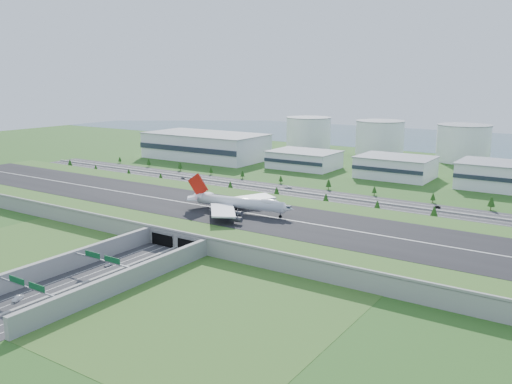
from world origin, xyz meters
The scene contains 23 objects.
ground centered at (0.00, 0.00, 0.00)m, with size 1200.00×1200.00×0.00m, color #1D4616.
airfield_deck centered at (0.00, -0.09, 4.12)m, with size 520.00×100.00×9.20m.
underpass_road centered at (0.00, -99.42, 3.43)m, with size 38.80×120.40×8.00m.
sign_gantry_near centered at (0.00, -95.04, 6.95)m, with size 38.70×0.70×9.80m.
sign_gantry_far centered at (0.00, -130.04, 6.95)m, with size 38.70×0.70×9.80m.
north_expressway centered at (0.00, 95.00, 0.06)m, with size 560.00×36.00×0.12m, color #28282B.
tree_row centered at (25.14, 94.76, 4.50)m, with size 498.65×48.55×8.30m.
hangar_west centered at (-170.00, 185.00, 12.50)m, with size 120.00×60.00×25.00m, color silver.
hangar_mid_a centered at (-60.00, 190.00, 7.50)m, with size 58.00×42.00×15.00m, color silver.
hangar_mid_b centered at (25.00, 190.00, 8.50)m, with size 58.00×42.00×17.00m, color silver.
hangar_mid_c centered at (105.00, 190.00, 9.50)m, with size 58.00×42.00×19.00m, color silver.
fuel_tank_a centered at (-120.00, 310.00, 17.50)m, with size 50.00×50.00×35.00m, color white.
fuel_tank_b centered at (-35.00, 310.00, 17.50)m, with size 50.00×50.00×35.00m, color white.
fuel_tank_c centered at (50.00, 310.00, 17.50)m, with size 50.00×50.00×35.00m, color white.
bay_water centered at (0.00, 480.00, 0.03)m, with size 1200.00×260.00×0.06m, color #335462.
boeing_747 centered at (3.50, -1.37, 13.77)m, with size 65.60×61.66×20.32m.
car_0 centered at (-7.99, -85.28, 0.79)m, with size 1.59×3.94×1.34m, color silver.
car_1 centered at (-7.46, -129.55, 0.97)m, with size 1.80×5.17×1.70m, color silver.
car_2 centered at (8.28, -75.27, 0.94)m, with size 2.74×5.93×1.65m, color #0C1A3F.
car_3 centered at (9.81, -133.53, 0.78)m, with size 1.84×4.52×1.31m, color #A0190E.
car_4 centered at (-115.52, 88.28, 0.83)m, with size 1.67×4.16×1.42m, color #57565B.
car_5 centered at (83.16, 102.91, 0.84)m, with size 1.52×4.37×1.44m, color black.
car_7 centered at (-26.31, 103.37, 0.95)m, with size 2.34×5.75×1.67m, color white.
Camera 1 is at (171.45, -237.95, 82.64)m, focal length 38.00 mm.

